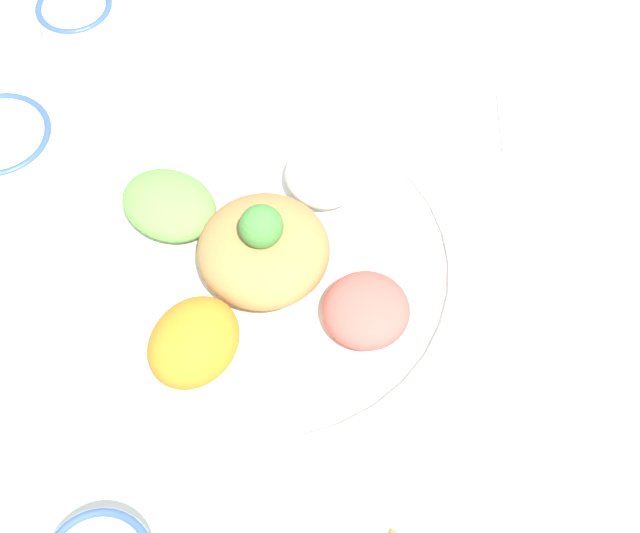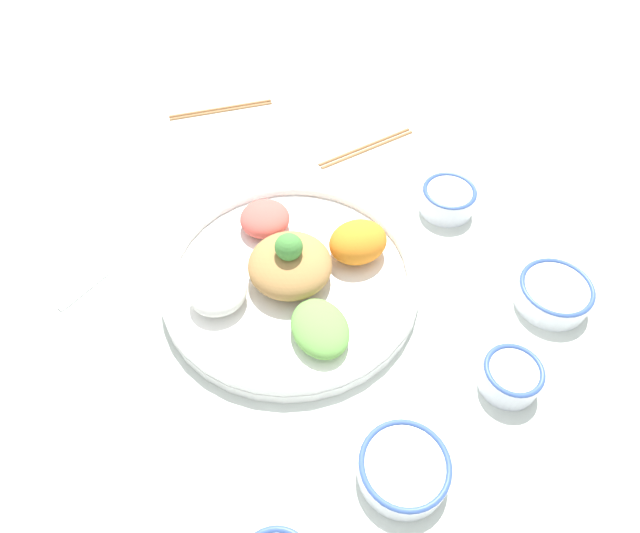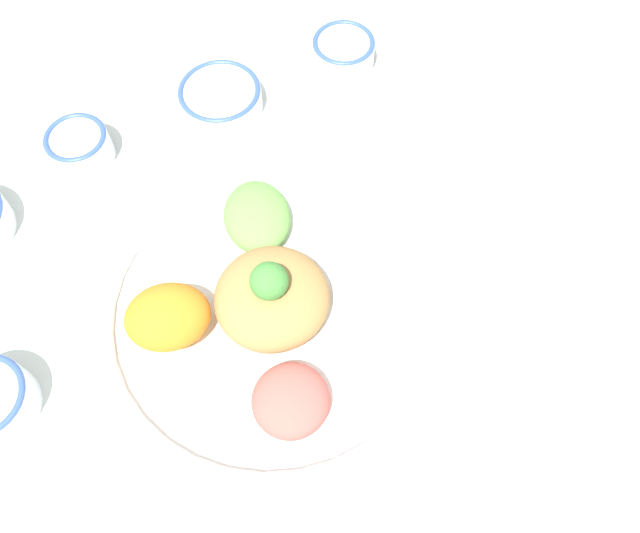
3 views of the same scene
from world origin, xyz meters
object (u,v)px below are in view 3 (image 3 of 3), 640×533
Objects in this scene: sauce_bowl_red at (79,145)px; rice_bowl_blue at (221,97)px; salad_platter at (272,307)px; rice_bowl_plain at (343,52)px; serving_spoon_main at (537,381)px.

sauce_bowl_red is 0.20m from rice_bowl_blue.
salad_platter is 4.51× the size of rice_bowl_plain.
rice_bowl_blue is at bearing -52.13° from rice_bowl_plain.
salad_platter is 0.34m from sauce_bowl_red.
salad_platter is at bearing 123.35° from serving_spoon_main.
rice_bowl_plain is (-0.11, 0.15, 0.00)m from rice_bowl_blue.
rice_bowl_blue reaches higher than serving_spoon_main.
salad_platter reaches higher than rice_bowl_plain.
rice_bowl_plain is (-0.40, -0.00, -0.00)m from salad_platter.
sauce_bowl_red is 0.38m from rice_bowl_plain.
serving_spoon_main is at bearing 87.52° from salad_platter.
serving_spoon_main is (0.18, 0.60, -0.02)m from sauce_bowl_red.
serving_spoon_main is at bearing 73.53° from sauce_bowl_red.
rice_bowl_plain is at bearing -179.82° from salad_platter.
rice_bowl_plain is at bearing 128.20° from sauce_bowl_red.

